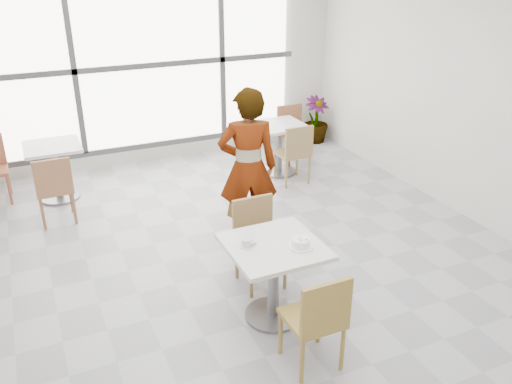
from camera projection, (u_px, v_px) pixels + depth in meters
name	position (u px, v px, depth m)	size (l,w,h in m)	color
floor	(244.00, 267.00, 5.61)	(7.00, 7.00, 0.00)	#9E9EA5
wall_back	(151.00, 64.00, 7.89)	(6.00, 6.00, 0.00)	silver
wall_right	(483.00, 98.00, 6.11)	(7.00, 7.00, 0.00)	silver
window	(152.00, 65.00, 7.84)	(4.60, 0.07, 2.52)	white
main_table	(274.00, 267.00, 4.66)	(0.80, 0.80, 0.75)	silver
chair_near	(318.00, 317.00, 4.07)	(0.42, 0.42, 0.87)	olive
chair_far	(257.00, 236.00, 5.21)	(0.42, 0.42, 0.87)	olive
oatmeal_bowl	(301.00, 243.00, 4.51)	(0.21, 0.21, 0.09)	white
coffee_cup	(247.00, 243.00, 4.53)	(0.16, 0.13, 0.07)	silver
person	(248.00, 168.00, 5.79)	(0.65, 0.43, 1.78)	black
bg_table_left	(55.00, 164.00, 6.98)	(0.70, 0.70, 0.75)	silver
bg_table_right	(279.00, 141.00, 7.80)	(0.70, 0.70, 0.75)	silver
bg_chair_left_near	(54.00, 186.00, 6.31)	(0.42, 0.42, 0.87)	#8D5C3C
bg_chair_right_near	(295.00, 150.00, 7.41)	(0.42, 0.42, 0.87)	olive
bg_chair_right_far	(292.00, 130.00, 8.25)	(0.42, 0.42, 0.87)	brown
plant_right	(316.00, 120.00, 9.11)	(0.44, 0.44, 0.78)	#4F783F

